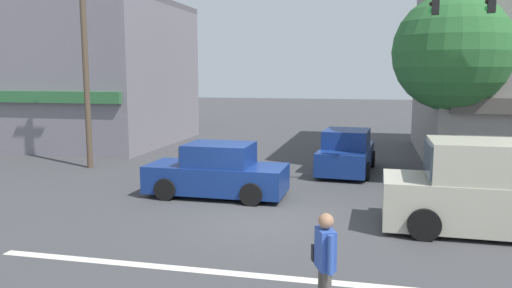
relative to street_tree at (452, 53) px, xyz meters
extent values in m
plane|color=#3D3D3F|center=(-5.16, -5.69, -4.29)|extent=(120.00, 120.00, 0.00)
cube|color=silver|center=(-5.16, -9.19, -4.29)|extent=(9.00, 0.24, 0.01)
cube|color=slate|center=(-17.55, 6.05, -0.80)|extent=(10.13, 8.85, 6.97)
cube|color=#2D6638|center=(-17.55, 1.53, -1.69)|extent=(9.62, 0.24, 0.50)
cube|color=#57545B|center=(-17.55, 6.05, 2.83)|extent=(10.13, 8.85, 0.30)
cylinder|color=#4C3823|center=(0.00, 0.00, -2.86)|extent=(0.32, 0.32, 2.87)
sphere|color=#28602D|center=(0.00, 0.00, 0.01)|extent=(3.83, 3.83, 3.83)
cylinder|color=brown|center=(-13.03, -0.51, -0.18)|extent=(0.22, 0.22, 8.22)
cube|color=black|center=(0.59, -2.48, 1.26)|extent=(0.22, 0.25, 0.60)
sphere|color=black|center=(0.47, -2.47, 1.26)|extent=(0.12, 0.12, 0.12)
sphere|color=green|center=(0.47, -2.47, 1.08)|extent=(0.12, 0.12, 0.12)
cube|color=black|center=(-0.84, -2.38, 1.26)|extent=(0.22, 0.25, 0.60)
sphere|color=black|center=(-0.96, -2.37, 1.26)|extent=(0.12, 0.12, 0.12)
sphere|color=green|center=(-0.96, -2.37, 1.08)|extent=(0.12, 0.12, 0.12)
cube|color=#B7B29E|center=(0.13, -5.59, -3.63)|extent=(4.62, 1.90, 1.10)
cube|color=#B7B29E|center=(0.43, -5.59, -2.63)|extent=(3.22, 1.84, 0.90)
cube|color=#475666|center=(-1.19, -5.57, -2.63)|extent=(0.08, 1.66, 0.76)
cylinder|color=black|center=(-1.31, -6.49, -3.93)|extent=(0.72, 0.21, 0.72)
cylinder|color=black|center=(-1.28, -4.65, -3.93)|extent=(0.72, 0.21, 0.72)
cube|color=navy|center=(-3.35, 0.91, -3.75)|extent=(1.99, 4.21, 0.80)
cube|color=navy|center=(-3.35, 0.81, -3.03)|extent=(1.69, 2.01, 0.64)
cube|color=#475666|center=(-3.29, 1.78, -3.03)|extent=(1.44, 0.16, 0.54)
cylinder|color=black|center=(-4.10, 2.24, -3.97)|extent=(0.22, 0.65, 0.64)
cylinder|color=black|center=(-2.41, 2.11, -3.97)|extent=(0.22, 0.65, 0.64)
cylinder|color=black|center=(-4.29, -0.30, -3.97)|extent=(0.22, 0.65, 0.64)
cylinder|color=black|center=(-2.59, -0.42, -3.97)|extent=(0.22, 0.65, 0.64)
cube|color=navy|center=(-6.91, -3.68, -3.75)|extent=(4.12, 1.74, 0.80)
cube|color=navy|center=(-6.81, -3.68, -3.03)|extent=(1.91, 1.58, 0.64)
cube|color=#475666|center=(-7.78, -3.67, -3.03)|extent=(0.07, 1.44, 0.54)
cylinder|color=black|center=(-8.19, -4.52, -3.97)|extent=(0.64, 0.19, 0.64)
cylinder|color=black|center=(-8.18, -2.82, -3.97)|extent=(0.64, 0.19, 0.64)
cylinder|color=black|center=(-5.65, -4.54, -3.97)|extent=(0.64, 0.19, 0.64)
cylinder|color=black|center=(-5.63, -2.84, -3.97)|extent=(0.64, 0.19, 0.64)
cube|color=#2D4CA5|center=(-3.07, -10.70, -3.14)|extent=(0.34, 0.42, 0.58)
sphere|color=#9E7051|center=(-3.07, -10.70, -2.73)|extent=(0.22, 0.22, 0.22)
cylinder|color=#2D4CA5|center=(-2.98, -10.92, -3.14)|extent=(0.09, 0.09, 0.56)
cylinder|color=#2D4CA5|center=(-3.17, -10.48, -3.14)|extent=(0.09, 0.09, 0.56)
cube|color=black|center=(-3.16, -10.39, -3.31)|extent=(0.30, 0.22, 0.24)
camera|label=1|loc=(-2.50, -17.53, -0.67)|focal=35.00mm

